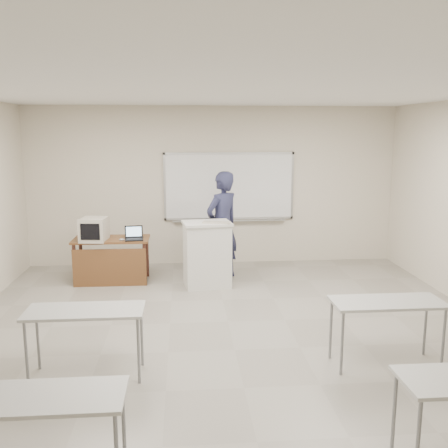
{
  "coord_description": "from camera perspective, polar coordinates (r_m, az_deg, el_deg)",
  "views": [
    {
      "loc": [
        -0.58,
        -5.46,
        2.52
      ],
      "look_at": [
        0.06,
        2.2,
        1.1
      ],
      "focal_mm": 40.0,
      "sensor_mm": 36.0,
      "label": 1
    }
  ],
  "objects": [
    {
      "name": "floor",
      "position": [
        6.04,
        1.24,
        -14.22
      ],
      "size": [
        7.0,
        8.0,
        0.01
      ],
      "primitive_type": "cube",
      "color": "gray",
      "rests_on": "ground"
    },
    {
      "name": "whiteboard",
      "position": [
        9.52,
        0.59,
        4.23
      ],
      "size": [
        2.48,
        0.1,
        1.31
      ],
      "color": "white",
      "rests_on": "floor"
    },
    {
      "name": "student_desks",
      "position": [
        4.54,
        3.09,
        -13.57
      ],
      "size": [
        4.4,
        2.2,
        0.73
      ],
      "color": "#9B9C97",
      "rests_on": "floor"
    },
    {
      "name": "instructor_desk",
      "position": [
        8.58,
        -12.81,
        -3.28
      ],
      "size": [
        1.26,
        0.63,
        0.75
      ],
      "rotation": [
        0.0,
        0.0,
        -0.01
      ],
      "color": "brown",
      "rests_on": "floor"
    },
    {
      "name": "podium",
      "position": [
        8.21,
        -1.95,
        -3.46
      ],
      "size": [
        0.77,
        0.56,
        1.08
      ],
      "rotation": [
        0.0,
        0.0,
        0.14
      ],
      "color": "silver",
      "rests_on": "floor"
    },
    {
      "name": "crt_monitor",
      "position": [
        8.51,
        -14.6,
        -0.57
      ],
      "size": [
        0.41,
        0.46,
        0.39
      ],
      "rotation": [
        0.0,
        0.0,
        -0.12
      ],
      "color": "#B2A998",
      "rests_on": "instructor_desk"
    },
    {
      "name": "laptop",
      "position": [
        8.45,
        -10.21,
        -1.4
      ],
      "size": [
        0.3,
        0.28,
        0.22
      ],
      "rotation": [
        0.0,
        0.0,
        0.1
      ],
      "color": "black",
      "rests_on": "instructor_desk"
    },
    {
      "name": "mouse",
      "position": [
        8.41,
        -11.61,
        -1.75
      ],
      "size": [
        0.11,
        0.09,
        0.04
      ],
      "primitive_type": "ellipsoid",
      "rotation": [
        0.0,
        0.0,
        -0.38
      ],
      "color": "#929599",
      "rests_on": "instructor_desk"
    },
    {
      "name": "keyboard",
      "position": [
        7.98,
        -0.86,
        0.18
      ],
      "size": [
        0.47,
        0.25,
        0.02
      ],
      "primitive_type": "cube",
      "rotation": [
        0.0,
        0.0,
        -0.23
      ],
      "color": "#B2A998",
      "rests_on": "podium"
    },
    {
      "name": "presenter",
      "position": [
        8.59,
        -0.21,
        -0.15
      ],
      "size": [
        0.81,
        0.78,
        1.86
      ],
      "primitive_type": "imported",
      "rotation": [
        0.0,
        0.0,
        3.84
      ],
      "color": "black",
      "rests_on": "floor"
    }
  ]
}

